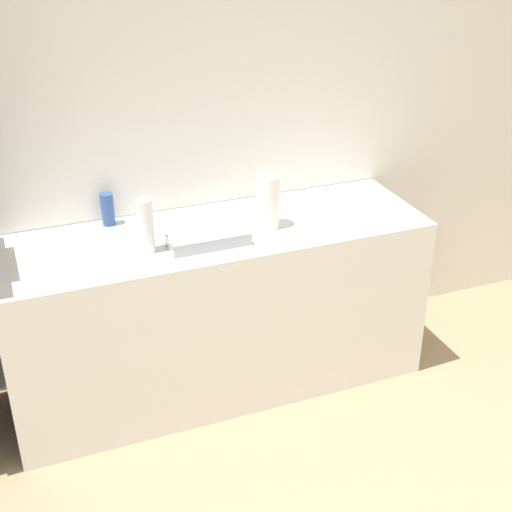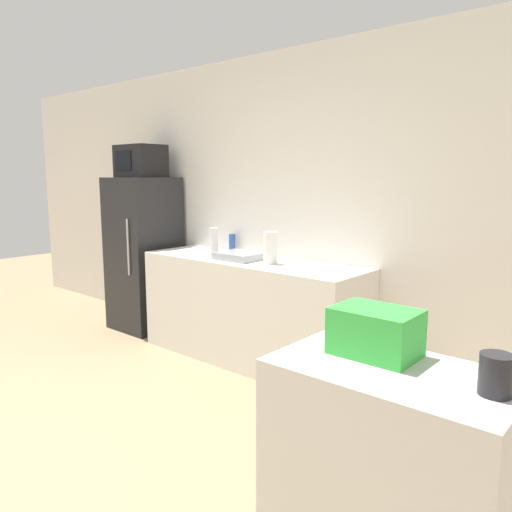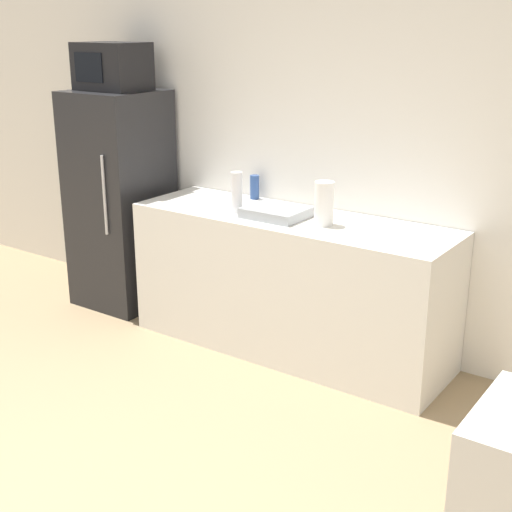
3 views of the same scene
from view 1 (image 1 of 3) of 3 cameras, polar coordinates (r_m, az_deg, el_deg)
wall_back at (r=3.50m, az=-6.23°, el=10.48°), size 8.00×0.06×2.60m
counter at (r=3.57m, az=-3.14°, el=-4.32°), size 2.05×0.63×0.87m
sink_basin at (r=3.28m, az=-4.24°, el=1.91°), size 0.36×0.31×0.06m
bottle_tall at (r=3.15m, az=-8.82°, el=2.40°), size 0.07×0.07×0.25m
bottle_short at (r=3.46m, az=-11.78°, el=3.68°), size 0.06×0.06×0.16m
paper_towel_roll at (r=3.35m, az=0.93°, el=4.37°), size 0.11×0.11×0.26m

